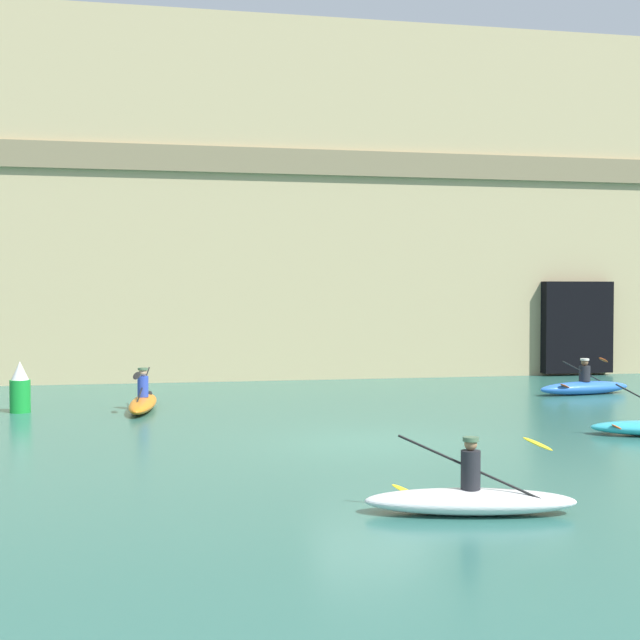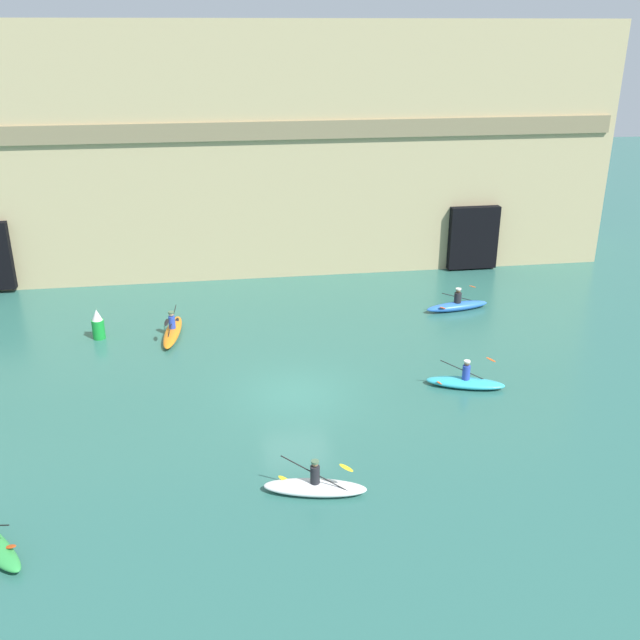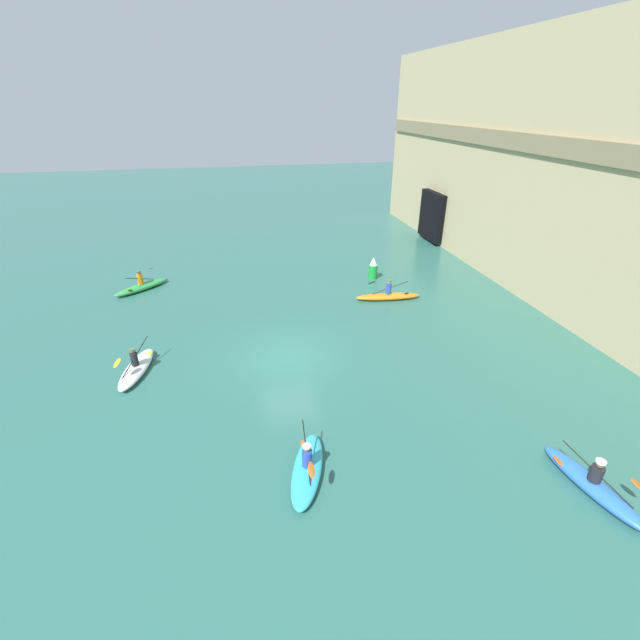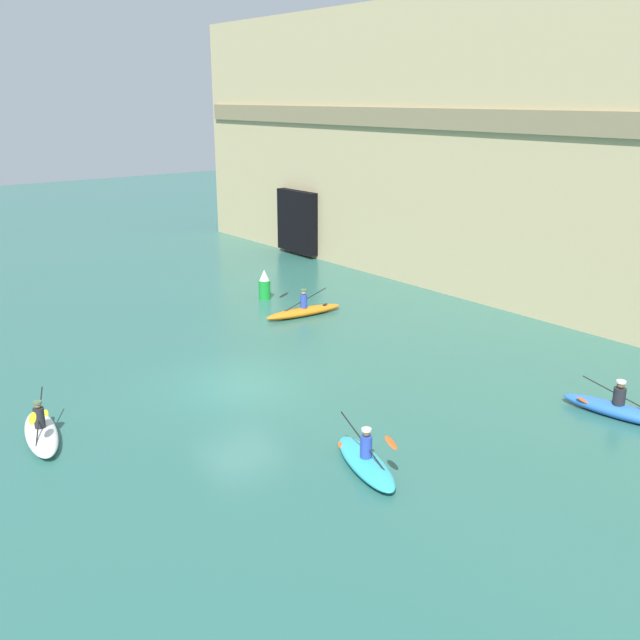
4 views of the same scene
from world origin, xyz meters
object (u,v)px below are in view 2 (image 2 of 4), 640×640
Objects in this scene: kayak_white at (315,487)px; kayak_blue at (457,305)px; kayak_orange at (173,331)px; marker_buoy at (98,325)px; kayak_cyan at (465,382)px.

kayak_white is 0.96× the size of kayak_blue.
kayak_orange is 13.09m from kayak_white.
marker_buoy reaches higher than kayak_orange.
kayak_blue is (2.26, 7.61, 0.04)m from kayak_cyan.
kayak_white is (4.56, -12.28, -0.01)m from kayak_orange.
marker_buoy reaches higher than kayak_blue.
kayak_white is at bearing 47.32° from kayak_blue.
kayak_blue is at bearing 2.97° from marker_buoy.
kayak_cyan reaches higher than kayak_white.
kayak_white reaches higher than kayak_orange.
marker_buoy is (-16.55, -0.86, 0.38)m from kayak_blue.
marker_buoy is at bearing -6.18° from kayak_blue.
kayak_white is at bearing -120.19° from kayak_cyan.
kayak_cyan is 0.97× the size of kayak_white.
kayak_orange is 12.92m from kayak_cyan.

